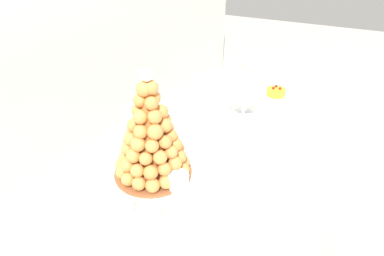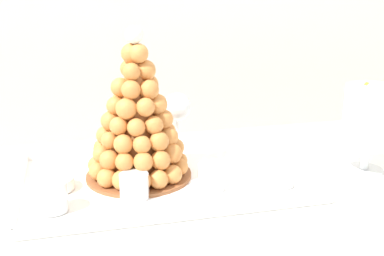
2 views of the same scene
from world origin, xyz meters
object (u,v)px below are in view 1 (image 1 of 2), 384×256
Objects in this scene: croquembouche at (151,136)px; dessert_cup_left at (150,220)px; dessert_cup_mid_left at (179,182)px; fruit_tart_plate at (276,94)px; serving_tray at (170,167)px; wine_glass at (134,113)px; dessert_cup_centre at (206,154)px; creme_brulee_ramekin at (117,209)px; macaron_goblet at (246,84)px; dessert_cup_mid_right at (230,135)px.

croquembouche reaches higher than dessert_cup_left.
dessert_cup_mid_left reaches higher than fruit_tart_plate.
croquembouche is (-0.05, 0.02, 0.13)m from serving_tray.
dessert_cup_mid_left is at bearing -118.69° from wine_glass.
dessert_cup_centre is (0.14, -0.11, -0.11)m from croquembouche.
croquembouche is 0.22m from creme_brulee_ramekin.
dessert_cup_left is 0.44m from wine_glass.
dessert_cup_left is 0.98× the size of dessert_cup_mid_left.
croquembouche is 5.82× the size of dessert_cup_centre.
croquembouche is at bearing 6.56° from creme_brulee_ramekin.
dessert_cup_centre is at bearing -175.55° from macaron_goblet.
creme_brulee_ramekin is at bearing 165.07° from dessert_cup_centre.
creme_brulee_ramekin is 0.97m from fruit_tart_plate.
fruit_tart_plate is (0.48, -0.02, -0.02)m from dessert_cup_mid_right.
dessert_cup_mid_right is (0.30, -0.12, -0.11)m from croquembouche.
serving_tray is 10.73× the size of dessert_cup_left.
dessert_cup_mid_left is (-0.03, -0.11, -0.11)m from croquembouche.
dessert_cup_mid_right is at bearing -60.02° from wine_glass.
serving_tray is at bearing 46.90° from dessert_cup_mid_left.
fruit_tart_plate is at bearing -1.88° from dessert_cup_mid_right.
dessert_cup_centre is at bearing 174.90° from dessert_cup_mid_right.
creme_brulee_ramekin is at bearing 179.56° from serving_tray.
dessert_cup_left reaches higher than creme_brulee_ramekin.
macaron_goblet reaches higher than dessert_cup_mid_left.
dessert_cup_mid_left is 0.67× the size of creme_brulee_ramekin.
wine_glass reaches higher than serving_tray.
wine_glass is (0.13, 0.17, -0.02)m from croquembouche.
croquembouche is 3.80× the size of creme_brulee_ramekin.
dessert_cup_mid_left is 0.80m from fruit_tart_plate.
dessert_cup_centre is at bearing 3.15° from dessert_cup_left.
dessert_cup_centre is 0.16m from dessert_cup_mid_right.
wine_glass is at bearing 43.39° from dessert_cup_left.
dessert_cup_centre is (0.09, -0.09, 0.03)m from serving_tray.
wine_glass is (0.15, 0.28, 0.08)m from dessert_cup_mid_left.
serving_tray is at bearing 134.68° from dessert_cup_centre.
macaron_goblet is (0.56, 0.03, 0.10)m from dessert_cup_mid_left.
creme_brulee_ramekin is at bearing -173.44° from croquembouche.
macaron_goblet reaches higher than creme_brulee_ramekin.
dessert_cup_mid_right is 0.28× the size of fruit_tart_plate.
creme_brulee_ramekin reaches higher than serving_tray.
fruit_tart_plate is (0.64, -0.03, -0.02)m from dessert_cup_centre.
dessert_cup_centre is 1.10× the size of dessert_cup_mid_right.
macaron_goblet is at bearing -31.68° from wine_glass.
croquembouche is at bearing 169.80° from fruit_tart_plate.
dessert_cup_mid_right is 0.26m from macaron_goblet.
creme_brulee_ramekin is (-0.16, 0.09, -0.01)m from dessert_cup_mid_left.
dessert_cup_left is at bearing -176.85° from dessert_cup_centre.
dessert_cup_centre is (0.33, 0.02, -0.00)m from dessert_cup_left.
dessert_cup_left is at bearing -176.14° from macaron_goblet.
creme_brulee_ramekin is (-0.24, 0.00, 0.02)m from serving_tray.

